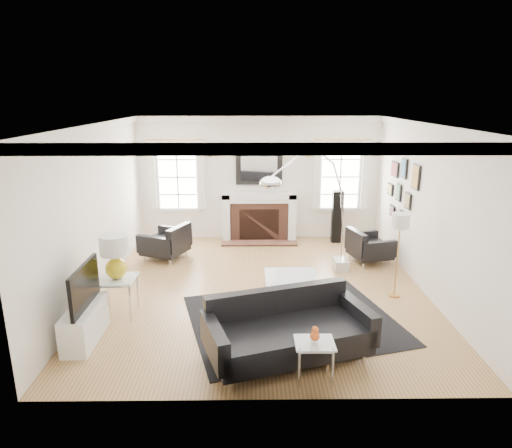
{
  "coord_description": "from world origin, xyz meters",
  "views": [
    {
      "loc": [
        -0.2,
        -7.31,
        3.23
      ],
      "look_at": [
        -0.1,
        0.3,
        1.08
      ],
      "focal_mm": 32.0,
      "sensor_mm": 36.0,
      "label": 1
    }
  ],
  "objects_px": {
    "sofa": "(287,331)",
    "coffee_table": "(291,279)",
    "armchair_left": "(167,243)",
    "gourd_lamp": "(115,254)",
    "arc_floor_lamp": "(310,211)",
    "fireplace": "(259,217)",
    "armchair_right": "(368,247)"
  },
  "relations": [
    {
      "from": "armchair_right",
      "to": "coffee_table",
      "type": "relative_size",
      "value": 1.14
    },
    {
      "from": "fireplace",
      "to": "sofa",
      "type": "distance_m",
      "value": 4.93
    },
    {
      "from": "armchair_left",
      "to": "gourd_lamp",
      "type": "bearing_deg",
      "value": -96.96
    },
    {
      "from": "sofa",
      "to": "arc_floor_lamp",
      "type": "distance_m",
      "value": 2.67
    },
    {
      "from": "sofa",
      "to": "gourd_lamp",
      "type": "height_order",
      "value": "gourd_lamp"
    },
    {
      "from": "fireplace",
      "to": "armchair_right",
      "type": "bearing_deg",
      "value": -34.44
    },
    {
      "from": "fireplace",
      "to": "armchair_right",
      "type": "relative_size",
      "value": 1.74
    },
    {
      "from": "coffee_table",
      "to": "gourd_lamp",
      "type": "relative_size",
      "value": 1.27
    },
    {
      "from": "armchair_right",
      "to": "coffee_table",
      "type": "xyz_separation_m",
      "value": [
        -1.68,
        -1.72,
        0.04
      ]
    },
    {
      "from": "armchair_left",
      "to": "coffee_table",
      "type": "relative_size",
      "value": 1.3
    },
    {
      "from": "gourd_lamp",
      "to": "arc_floor_lamp",
      "type": "xyz_separation_m",
      "value": [
        3.03,
        1.24,
        0.33
      ]
    },
    {
      "from": "armchair_right",
      "to": "coffee_table",
      "type": "distance_m",
      "value": 2.4
    },
    {
      "from": "gourd_lamp",
      "to": "arc_floor_lamp",
      "type": "relative_size",
      "value": 0.28
    },
    {
      "from": "armchair_left",
      "to": "coffee_table",
      "type": "xyz_separation_m",
      "value": [
        2.36,
        -1.96,
        0.02
      ]
    },
    {
      "from": "coffee_table",
      "to": "arc_floor_lamp",
      "type": "distance_m",
      "value": 1.25
    },
    {
      "from": "armchair_right",
      "to": "arc_floor_lamp",
      "type": "height_order",
      "value": "arc_floor_lamp"
    },
    {
      "from": "fireplace",
      "to": "sofa",
      "type": "relative_size",
      "value": 0.76
    },
    {
      "from": "sofa",
      "to": "armchair_right",
      "type": "height_order",
      "value": "sofa"
    },
    {
      "from": "arc_floor_lamp",
      "to": "gourd_lamp",
      "type": "bearing_deg",
      "value": -157.65
    },
    {
      "from": "fireplace",
      "to": "armchair_left",
      "type": "bearing_deg",
      "value": -146.96
    },
    {
      "from": "arc_floor_lamp",
      "to": "armchair_right",
      "type": "bearing_deg",
      "value": 37.54
    },
    {
      "from": "armchair_left",
      "to": "coffee_table",
      "type": "bearing_deg",
      "value": -39.63
    },
    {
      "from": "sofa",
      "to": "coffee_table",
      "type": "bearing_deg",
      "value": 83.03
    },
    {
      "from": "armchair_left",
      "to": "sofa",
      "type": "bearing_deg",
      "value": -59.76
    },
    {
      "from": "armchair_left",
      "to": "gourd_lamp",
      "type": "height_order",
      "value": "gourd_lamp"
    },
    {
      "from": "fireplace",
      "to": "sofa",
      "type": "xyz_separation_m",
      "value": [
        0.26,
        -4.92,
        -0.18
      ]
    },
    {
      "from": "fireplace",
      "to": "armchair_right",
      "type": "distance_m",
      "value": 2.61
    },
    {
      "from": "sofa",
      "to": "coffee_table",
      "type": "height_order",
      "value": "sofa"
    },
    {
      "from": "armchair_left",
      "to": "armchair_right",
      "type": "xyz_separation_m",
      "value": [
        4.04,
        -0.24,
        -0.02
      ]
    },
    {
      "from": "fireplace",
      "to": "coffee_table",
      "type": "distance_m",
      "value": 3.23
    },
    {
      "from": "fireplace",
      "to": "gourd_lamp",
      "type": "height_order",
      "value": "gourd_lamp"
    },
    {
      "from": "fireplace",
      "to": "sofa",
      "type": "height_order",
      "value": "fireplace"
    }
  ]
}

